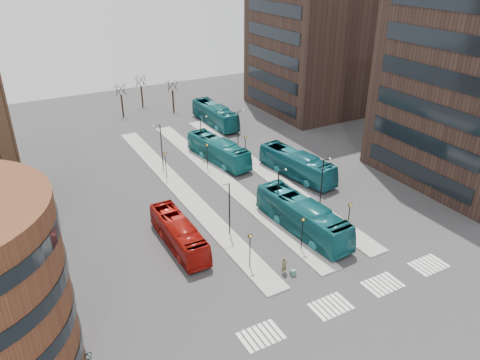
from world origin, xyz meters
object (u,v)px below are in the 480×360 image
teal_bus_d (215,115)px  suitcase (293,273)px  teal_bus_c (297,164)px  red_bus (179,233)px  commuter_a (186,245)px  traveller (284,266)px  commuter_b (306,229)px  bicycle_far (81,359)px  teal_bus_a (302,216)px  teal_bus_b (218,150)px  commuter_c (282,220)px

teal_bus_d → suitcase: bearing=-107.3°
teal_bus_c → red_bus: bearing=-168.4°
red_bus → commuter_a: (0.18, -1.29, -0.70)m
teal_bus_d → commuter_a: bearing=-121.5°
traveller → commuter_b: size_ratio=1.18×
suitcase → commuter_a: commuter_a is taller
bicycle_far → teal_bus_d: bearing=-61.7°
red_bus → teal_bus_c: (19.98, 7.61, 0.22)m
traveller → commuter_b: (5.72, 4.34, -0.13)m
red_bus → suitcase: bearing=-52.5°
teal_bus_a → bicycle_far: (-24.81, -6.94, -1.36)m
teal_bus_b → commuter_a: teal_bus_b is taller
red_bus → commuter_b: 13.43m
teal_bus_a → red_bus: bearing=159.5°
commuter_a → commuter_c: bearing=162.3°
bicycle_far → commuter_a: bearing=-77.3°
teal_bus_c → commuter_c: (-8.74, -9.72, -0.86)m
commuter_a → suitcase: bearing=117.2°
traveller → commuter_c: (4.40, 6.94, -0.05)m
teal_bus_b → commuter_b: 21.80m
suitcase → teal_bus_c: bearing=52.1°
commuter_b → bicycle_far: bearing=118.2°
red_bus → commuter_a: 1.48m
traveller → commuter_a: bearing=119.9°
teal_bus_c → teal_bus_d: size_ratio=0.97×
teal_bus_c → traveller: 21.24m
suitcase → commuter_c: size_ratio=0.35×
suitcase → bicycle_far: 19.59m
suitcase → commuter_c: bearing=61.3°
suitcase → commuter_b: bearing=42.3°
red_bus → teal_bus_b: (13.06, 17.07, 0.20)m
suitcase → commuter_a: bearing=128.8°
red_bus → teal_bus_d: teal_bus_d is taller
suitcase → teal_bus_c: teal_bus_c is taller
red_bus → traveller: red_bus is taller
commuter_c → red_bus: bearing=-80.5°
suitcase → teal_bus_b: size_ratio=0.05×
teal_bus_a → teal_bus_b: size_ratio=1.08×
teal_bus_c → commuter_a: 21.73m
teal_bus_a → teal_bus_b: teal_bus_a is taller
commuter_a → commuter_c: 11.09m
teal_bus_b → bicycle_far: 37.53m
commuter_c → bicycle_far: commuter_c is taller
bicycle_far → teal_bus_b: bearing=-66.9°
red_bus → teal_bus_a: teal_bus_a is taller
suitcase → teal_bus_c: size_ratio=0.05×
suitcase → teal_bus_b: teal_bus_b is taller
teal_bus_c → commuter_a: size_ratio=7.83×
suitcase → commuter_c: 8.52m
teal_bus_d → bicycle_far: size_ratio=7.18×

